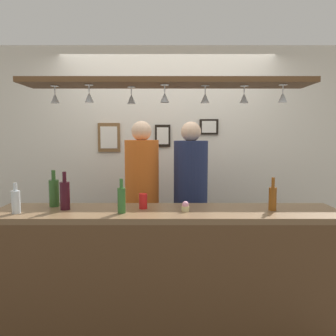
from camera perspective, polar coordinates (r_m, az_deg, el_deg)
ground_plane at (r=3.32m, az=-0.01°, el=-22.52°), size 8.00×8.00×0.00m
back_wall at (r=4.04m, az=0.04°, el=1.85°), size 4.40×0.06×2.60m
bar_counter at (r=2.59m, az=-0.04°, el=-14.75°), size 2.70×0.55×0.98m
overhead_glass_rack at (r=2.66m, az=-0.02°, el=14.27°), size 2.20×0.36×0.04m
hanging_wineglass_far_left at (r=2.79m, az=-18.46°, el=11.25°), size 0.07×0.07×0.13m
hanging_wineglass_left at (r=2.66m, az=-13.06°, el=11.68°), size 0.07×0.07×0.13m
hanging_wineglass_center_left at (r=2.72m, az=-6.07°, el=11.65°), size 0.07×0.07×0.13m
hanging_wineglass_center at (r=2.59m, az=-0.41°, el=12.00°), size 0.07×0.07×0.13m
hanging_wineglass_center_right at (r=2.65m, az=6.47°, el=11.82°), size 0.07×0.07×0.13m
hanging_wineglass_right at (r=2.71m, az=12.94°, el=11.58°), size 0.07×0.07×0.13m
hanging_wineglass_far_right at (r=2.72m, az=19.05°, el=11.38°), size 0.07×0.07×0.13m
person_left_orange_shirt at (r=3.40m, az=-4.29°, el=-3.46°), size 0.34×0.34×1.71m
person_middle_navy_shirt at (r=3.40m, az=4.02°, el=-3.54°), size 0.34×0.34×1.70m
bottle_champagne_green at (r=2.91m, az=-18.63°, el=-3.90°), size 0.08×0.08×0.30m
bottle_wine_dark_red at (r=2.76m, az=-16.95°, el=-4.35°), size 0.08×0.08×0.30m
bottle_soda_clear at (r=2.77m, az=-24.26°, el=-5.13°), size 0.06×0.06×0.23m
bottle_beer_green_import at (r=2.55m, az=-7.74°, el=-5.30°), size 0.06×0.06×0.26m
bottle_beer_amber_tall at (r=2.73m, az=17.50°, el=-4.85°), size 0.06×0.06×0.26m
drink_can at (r=2.69m, az=-4.08°, el=-5.62°), size 0.07×0.07×0.12m
cupcake at (r=2.60m, az=3.13°, el=-6.56°), size 0.06×0.06×0.08m
picture_frame_upper_small at (r=4.01m, az=7.12°, el=6.95°), size 0.22×0.02×0.18m
picture_frame_crest at (r=3.98m, az=-0.75°, el=5.49°), size 0.18×0.02×0.26m
picture_frame_caricature at (r=4.04m, az=-9.83°, el=5.13°), size 0.26×0.02×0.34m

